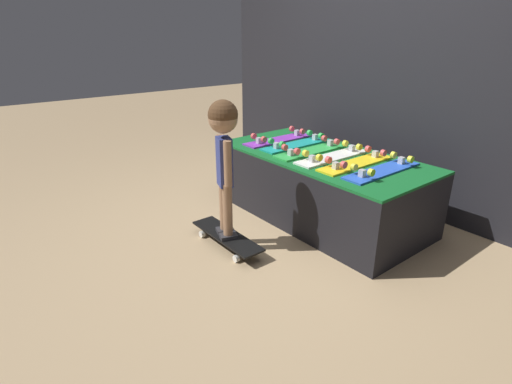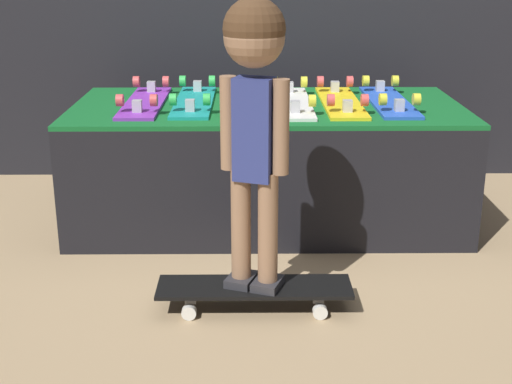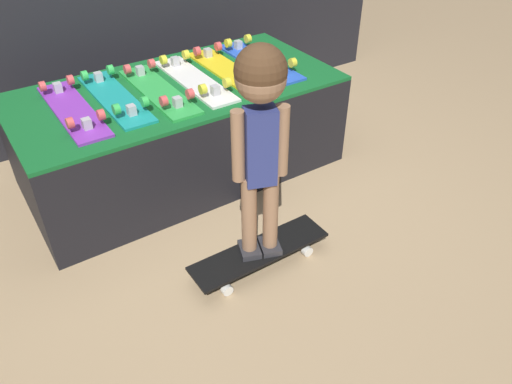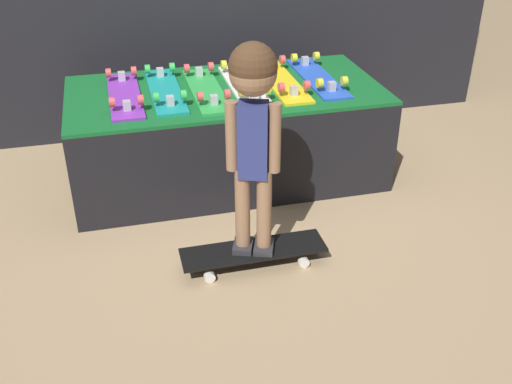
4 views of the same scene
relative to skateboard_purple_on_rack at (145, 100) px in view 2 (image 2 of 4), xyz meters
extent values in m
plane|color=tan|center=(0.57, -0.50, -0.58)|extent=(16.00, 16.00, 0.00)
cube|color=black|center=(0.57, -0.01, -0.31)|extent=(1.79, 0.88, 0.54)
cube|color=#146028|center=(0.57, -0.01, -0.03)|extent=(1.79, 0.88, 0.02)
cube|color=purple|center=(0.00, 0.00, -0.01)|extent=(0.17, 0.72, 0.01)
cube|color=#B7B7BC|center=(0.00, 0.24, 0.02)|extent=(0.04, 0.04, 0.05)
cylinder|color=#D84C4C|center=(0.07, 0.24, 0.05)|extent=(0.03, 0.05, 0.05)
cylinder|color=#D84C4C|center=(-0.07, 0.24, 0.05)|extent=(0.03, 0.05, 0.05)
cube|color=#B7B7BC|center=(0.00, -0.24, 0.02)|extent=(0.04, 0.04, 0.05)
cylinder|color=#D84C4C|center=(0.07, -0.24, 0.05)|extent=(0.03, 0.05, 0.05)
cylinder|color=#D84C4C|center=(-0.07, -0.24, 0.05)|extent=(0.03, 0.05, 0.05)
cube|color=teal|center=(0.23, 0.01, -0.01)|extent=(0.17, 0.72, 0.01)
cube|color=#B7B7BC|center=(0.23, 0.25, 0.02)|extent=(0.04, 0.04, 0.05)
cylinder|color=green|center=(0.30, 0.25, 0.05)|extent=(0.03, 0.05, 0.05)
cylinder|color=green|center=(0.15, 0.25, 0.05)|extent=(0.03, 0.05, 0.05)
cube|color=#B7B7BC|center=(0.23, -0.22, 0.02)|extent=(0.04, 0.04, 0.05)
cylinder|color=green|center=(0.30, -0.22, 0.05)|extent=(0.03, 0.05, 0.05)
cylinder|color=green|center=(0.15, -0.22, 0.05)|extent=(0.03, 0.05, 0.05)
cube|color=green|center=(0.45, -0.03, -0.01)|extent=(0.17, 0.72, 0.01)
cube|color=#B7B7BC|center=(0.45, 0.21, 0.02)|extent=(0.04, 0.04, 0.05)
cylinder|color=#D84C4C|center=(0.53, 0.21, 0.05)|extent=(0.03, 0.05, 0.05)
cylinder|color=#D84C4C|center=(0.38, 0.21, 0.05)|extent=(0.03, 0.05, 0.05)
cube|color=#B7B7BC|center=(0.45, -0.27, 0.02)|extent=(0.04, 0.04, 0.05)
cylinder|color=#D84C4C|center=(0.53, -0.27, 0.05)|extent=(0.03, 0.05, 0.05)
cylinder|color=#D84C4C|center=(0.38, -0.27, 0.05)|extent=(0.03, 0.05, 0.05)
cube|color=white|center=(0.68, -0.02, -0.01)|extent=(0.17, 0.72, 0.01)
cube|color=#B7B7BC|center=(0.68, 0.22, 0.02)|extent=(0.04, 0.04, 0.05)
cylinder|color=yellow|center=(0.75, 0.22, 0.05)|extent=(0.03, 0.05, 0.05)
cylinder|color=yellow|center=(0.61, 0.22, 0.05)|extent=(0.03, 0.05, 0.05)
cube|color=#B7B7BC|center=(0.68, -0.25, 0.02)|extent=(0.04, 0.04, 0.05)
cylinder|color=yellow|center=(0.75, -0.25, 0.05)|extent=(0.03, 0.05, 0.05)
cylinder|color=yellow|center=(0.61, -0.25, 0.05)|extent=(0.03, 0.05, 0.05)
cube|color=yellow|center=(0.91, -0.01, -0.01)|extent=(0.17, 0.72, 0.01)
cube|color=#B7B7BC|center=(0.91, 0.23, 0.02)|extent=(0.04, 0.04, 0.05)
cylinder|color=#D84C4C|center=(0.98, 0.23, 0.05)|extent=(0.03, 0.05, 0.05)
cylinder|color=#D84C4C|center=(0.83, 0.23, 0.05)|extent=(0.03, 0.05, 0.05)
cube|color=#B7B7BC|center=(0.91, -0.24, 0.02)|extent=(0.04, 0.04, 0.05)
cylinder|color=#D84C4C|center=(0.98, -0.24, 0.05)|extent=(0.03, 0.05, 0.05)
cylinder|color=#D84C4C|center=(0.83, -0.24, 0.05)|extent=(0.03, 0.05, 0.05)
cube|color=blue|center=(1.13, 0.01, -0.01)|extent=(0.17, 0.72, 0.01)
cube|color=#B7B7BC|center=(1.13, 0.25, 0.02)|extent=(0.04, 0.04, 0.05)
cylinder|color=yellow|center=(1.21, 0.25, 0.05)|extent=(0.03, 0.05, 0.05)
cylinder|color=yellow|center=(1.06, 0.25, 0.05)|extent=(0.03, 0.05, 0.05)
cube|color=#B7B7BC|center=(1.13, -0.23, 0.02)|extent=(0.04, 0.04, 0.05)
cylinder|color=yellow|center=(1.21, -0.23, 0.05)|extent=(0.03, 0.05, 0.05)
cylinder|color=yellow|center=(1.06, -0.23, 0.05)|extent=(0.03, 0.05, 0.05)
cube|color=black|center=(0.50, -0.94, -0.49)|extent=(0.70, 0.18, 0.01)
cube|color=#B7B7BC|center=(0.73, -0.94, -0.53)|extent=(0.04, 0.04, 0.05)
cylinder|color=white|center=(0.73, -0.87, -0.55)|extent=(0.05, 0.03, 0.05)
cylinder|color=white|center=(0.73, -1.02, -0.55)|extent=(0.05, 0.03, 0.05)
cube|color=#B7B7BC|center=(0.27, -0.94, -0.53)|extent=(0.04, 0.04, 0.05)
cylinder|color=white|center=(0.27, -0.87, -0.55)|extent=(0.05, 0.03, 0.05)
cylinder|color=white|center=(0.27, -1.02, -0.55)|extent=(0.05, 0.03, 0.05)
cube|color=#2D2D33|center=(0.55, -0.96, -0.47)|extent=(0.13, 0.15, 0.03)
cylinder|color=#997051|center=(0.55, -0.96, -0.26)|extent=(0.07, 0.07, 0.40)
cube|color=#2D2D33|center=(0.45, -0.93, -0.47)|extent=(0.13, 0.15, 0.03)
cylinder|color=#997051|center=(0.45, -0.93, -0.26)|extent=(0.07, 0.07, 0.40)
cube|color=navy|center=(0.50, -0.94, 0.09)|extent=(0.15, 0.13, 0.35)
cylinder|color=#997051|center=(0.59, -0.98, 0.10)|extent=(0.06, 0.06, 0.32)
cylinder|color=#997051|center=(0.41, -0.91, 0.10)|extent=(0.06, 0.06, 0.32)
sphere|color=#997051|center=(0.50, -0.94, 0.39)|extent=(0.20, 0.20, 0.20)
sphere|color=#4C331E|center=(0.50, -0.94, 0.42)|extent=(0.20, 0.20, 0.20)
camera|label=1|loc=(2.72, -2.42, 0.94)|focal=28.00mm
camera|label=2|loc=(0.48, -3.26, 0.64)|focal=50.00mm
camera|label=3|loc=(-0.48, -2.39, 1.15)|focal=35.00mm
camera|label=4|loc=(-0.07, -3.22, 1.19)|focal=42.00mm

